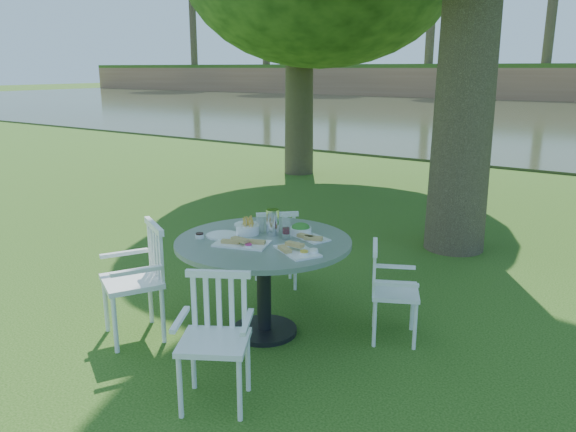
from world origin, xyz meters
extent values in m
plane|color=#1C3F0D|center=(0.00, 0.00, 0.00)|extent=(140.00, 140.00, 0.00)
cylinder|color=black|center=(0.24, -0.51, 0.02)|extent=(0.56, 0.56, 0.04)
cylinder|color=black|center=(0.24, -0.51, 0.42)|extent=(0.12, 0.12, 0.76)
cylinder|color=slate|center=(0.24, -0.51, 0.82)|extent=(1.46, 1.46, 0.04)
cylinder|color=white|center=(1.42, -0.07, 0.20)|extent=(0.03, 0.03, 0.40)
cylinder|color=white|center=(1.26, 0.25, 0.20)|extent=(0.03, 0.03, 0.40)
cylinder|color=white|center=(1.13, -0.21, 0.20)|extent=(0.03, 0.03, 0.40)
cylinder|color=white|center=(0.97, 0.11, 0.20)|extent=(0.03, 0.03, 0.40)
cube|color=white|center=(1.20, 0.02, 0.42)|extent=(0.52, 0.53, 0.04)
cube|color=white|center=(1.03, -0.06, 0.61)|extent=(0.21, 0.39, 0.41)
cylinder|color=white|center=(-0.30, 0.68, 0.21)|extent=(0.03, 0.03, 0.41)
cylinder|color=white|center=(-0.57, 0.43, 0.21)|extent=(0.03, 0.03, 0.41)
cylinder|color=white|center=(-0.07, 0.44, 0.21)|extent=(0.03, 0.03, 0.41)
cylinder|color=white|center=(-0.34, 0.19, 0.21)|extent=(0.03, 0.03, 0.41)
cube|color=white|center=(-0.32, 0.44, 0.43)|extent=(0.57, 0.57, 0.04)
cube|color=white|center=(-0.20, 0.30, 0.62)|extent=(0.33, 0.31, 0.42)
cylinder|color=white|center=(-0.91, -1.25, 0.24)|extent=(0.04, 0.04, 0.48)
cylinder|color=white|center=(-0.54, -1.46, 0.24)|extent=(0.04, 0.04, 0.48)
cylinder|color=white|center=(-0.72, -0.91, 0.24)|extent=(0.04, 0.04, 0.48)
cylinder|color=white|center=(-0.35, -1.12, 0.24)|extent=(0.04, 0.04, 0.48)
cube|color=white|center=(-0.63, -1.19, 0.50)|extent=(0.65, 0.63, 0.04)
cube|color=white|center=(-0.53, -1.00, 0.72)|extent=(0.45, 0.28, 0.49)
cylinder|color=white|center=(0.51, -1.80, 0.22)|extent=(0.03, 0.03, 0.44)
cylinder|color=white|center=(0.85, -1.61, 0.22)|extent=(0.03, 0.03, 0.44)
cylinder|color=white|center=(0.34, -1.49, 0.22)|extent=(0.03, 0.03, 0.44)
cylinder|color=white|center=(0.68, -1.30, 0.22)|extent=(0.03, 0.03, 0.44)
cube|color=white|center=(0.59, -1.55, 0.46)|extent=(0.59, 0.57, 0.04)
cube|color=white|center=(0.50, -1.38, 0.66)|extent=(0.41, 0.25, 0.45)
cube|color=white|center=(0.17, -0.71, 0.85)|extent=(0.49, 0.38, 0.02)
cube|color=white|center=(0.64, -0.62, 0.85)|extent=(0.45, 0.39, 0.02)
cube|color=white|center=(0.54, -0.26, 0.84)|extent=(0.36, 0.28, 0.01)
cylinder|color=white|center=(-0.12, -0.62, 0.84)|extent=(0.28, 0.28, 0.01)
cylinder|color=white|center=(-0.16, -0.23, 0.84)|extent=(0.22, 0.22, 0.01)
cylinder|color=white|center=(0.02, -0.45, 0.88)|extent=(0.20, 0.20, 0.08)
cylinder|color=white|center=(0.41, -0.21, 0.87)|extent=(0.18, 0.18, 0.06)
cylinder|color=silver|center=(0.22, -0.35, 0.95)|extent=(0.11, 0.11, 0.22)
cylinder|color=white|center=(0.38, -0.39, 0.94)|extent=(0.07, 0.07, 0.20)
cylinder|color=white|center=(0.09, -0.36, 0.90)|extent=(0.07, 0.07, 0.12)
cylinder|color=white|center=(0.03, -0.51, 0.89)|extent=(0.06, 0.06, 0.10)
cylinder|color=white|center=(0.27, -0.76, 0.85)|extent=(0.06, 0.06, 0.03)
cylinder|color=white|center=(0.74, -0.67, 0.85)|extent=(0.07, 0.07, 0.03)
cylinder|color=white|center=(0.77, -0.59, 0.85)|extent=(0.07, 0.07, 0.03)
cylinder|color=white|center=(-0.24, -0.77, 0.85)|extent=(0.08, 0.08, 0.03)
cylinder|color=black|center=(-40.00, 40.50, 8.70)|extent=(0.70, 0.70, 13.00)
camera|label=1|loc=(2.88, -4.06, 2.21)|focal=35.00mm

